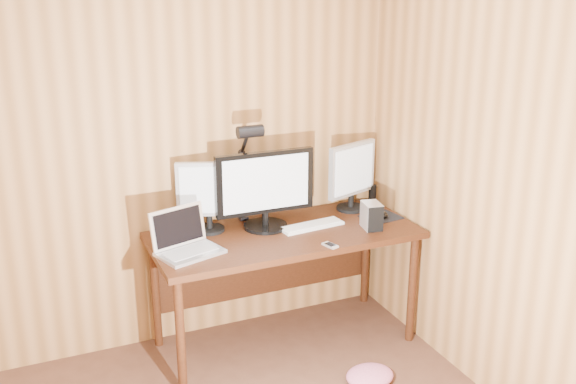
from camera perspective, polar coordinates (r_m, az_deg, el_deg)
room_shell at (r=2.15m, az=-5.86°, el=-9.45°), size 4.00×4.00×4.00m
desk at (r=4.16m, az=-0.68°, el=-4.64°), size 1.60×0.70×0.75m
monitor_center at (r=4.04m, az=-1.95°, el=0.30°), size 0.62×0.27×0.48m
monitor_left at (r=4.02m, az=-6.75°, el=-0.23°), size 0.37×0.18×0.43m
monitor_right at (r=4.37m, az=5.43°, el=1.49°), size 0.39×0.19×0.45m
laptop at (r=3.80m, az=-8.72°, el=-4.18°), size 0.40×0.35×0.24m
keyboard at (r=4.13m, az=2.02°, el=-2.86°), size 0.41×0.16×0.02m
mousepad at (r=4.33m, az=7.89°, el=-2.12°), size 0.26×0.22×0.00m
mouse at (r=4.32m, az=7.90°, el=-1.85°), size 0.10×0.13×0.04m
hard_drive at (r=4.11m, az=7.10°, el=-2.01°), size 0.12×0.16×0.16m
phone at (r=3.86m, az=3.59°, el=-4.52°), size 0.07×0.11×0.01m
speaker at (r=4.57m, az=7.15°, el=-0.18°), size 0.05×0.05×0.13m
desk_lamp at (r=4.06m, az=-3.53°, el=2.85°), size 0.16×0.22×0.68m
fabric_pile at (r=4.01m, az=6.94°, el=-15.21°), size 0.30×0.25×0.09m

